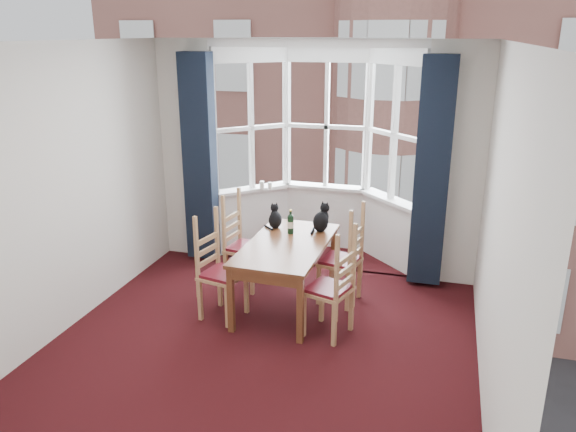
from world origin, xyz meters
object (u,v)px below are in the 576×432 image
at_px(chair_right_far, 348,263).
at_px(candle_tall, 262,185).
at_px(cat_right, 321,220).
at_px(chair_right_near, 337,292).
at_px(chair_left_near, 215,273).
at_px(chair_left_far, 239,247).
at_px(wine_bottle, 291,223).
at_px(candle_short, 270,186).
at_px(dining_table, 287,250).
at_px(cat_left, 275,218).

bearing_deg(chair_right_far, candle_tall, 138.01).
distance_m(cat_right, candle_tall, 1.47).
xyz_separation_m(chair_right_near, chair_right_far, (-0.02, 0.74, 0.00)).
xyz_separation_m(chair_left_near, chair_left_far, (-0.03, 0.77, 0.00)).
bearing_deg(chair_right_far, chair_right_near, -88.13).
bearing_deg(wine_bottle, chair_right_near, -49.29).
height_order(cat_right, candle_tall, cat_right).
distance_m(chair_right_near, cat_right, 1.12).
distance_m(chair_left_near, candle_tall, 1.97).
bearing_deg(chair_left_far, candle_short, 89.74).
xyz_separation_m(wine_bottle, candle_tall, (-0.74, 1.20, 0.07)).
bearing_deg(candle_short, chair_left_near, -89.36).
relative_size(candle_tall, candle_short, 1.19).
distance_m(chair_right_far, cat_right, 0.58).
height_order(chair_left_near, chair_right_far, same).
relative_size(chair_left_near, chair_left_far, 1.00).
relative_size(chair_right_near, wine_bottle, 3.35).
distance_m(dining_table, chair_right_near, 0.83).
relative_size(dining_table, cat_left, 5.32).
bearing_deg(cat_right, cat_left, -175.59).
distance_m(chair_left_far, chair_right_near, 1.58).
height_order(dining_table, chair_right_far, chair_right_far).
distance_m(cat_left, cat_right, 0.53).
xyz_separation_m(chair_right_far, cat_right, (-0.36, 0.24, 0.39)).
distance_m(cat_left, wine_bottle, 0.26).
height_order(chair_right_near, candle_tall, candle_tall).
distance_m(cat_left, candle_short, 1.17).
distance_m(chair_left_far, candle_short, 1.26).
bearing_deg(dining_table, chair_left_near, -148.15).
distance_m(chair_left_far, wine_bottle, 0.75).
relative_size(dining_table, cat_right, 4.56).
xyz_separation_m(chair_right_far, candle_tall, (-1.40, 1.26, 0.45)).
bearing_deg(wine_bottle, chair_right_far, -5.17).
bearing_deg(cat_left, chair_right_near, -45.84).
bearing_deg(chair_left_near, wine_bottle, 49.34).
bearing_deg(candle_tall, chair_right_near, -54.54).
height_order(chair_left_near, candle_tall, candle_tall).
bearing_deg(chair_right_far, chair_left_near, -152.91).
height_order(dining_table, cat_right, cat_right).
bearing_deg(cat_right, dining_table, -118.59).
xyz_separation_m(chair_right_near, wine_bottle, (-0.69, 0.80, 0.38)).
height_order(chair_left_near, cat_right, cat_right).
bearing_deg(chair_right_near, candle_short, 123.07).
xyz_separation_m(chair_left_near, chair_right_far, (1.28, 0.65, 0.00)).
bearing_deg(candle_short, dining_table, -66.17).
distance_m(candle_tall, candle_short, 0.11).
bearing_deg(wine_bottle, candle_short, 117.25).
bearing_deg(wine_bottle, chair_left_far, 174.97).
xyz_separation_m(chair_right_far, wine_bottle, (-0.67, 0.06, 0.38)).
bearing_deg(candle_tall, chair_left_near, -86.29).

